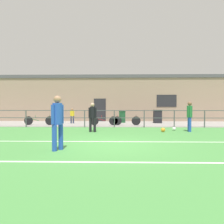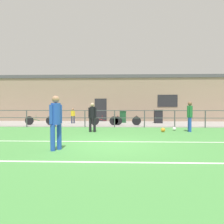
{
  "view_description": "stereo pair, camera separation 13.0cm",
  "coord_description": "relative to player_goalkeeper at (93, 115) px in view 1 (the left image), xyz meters",
  "views": [
    {
      "loc": [
        0.18,
        -7.4,
        1.46
      ],
      "look_at": [
        -0.12,
        4.47,
        1.08
      ],
      "focal_mm": 32.09,
      "sensor_mm": 36.0,
      "label": 1
    },
    {
      "loc": [
        0.31,
        -7.39,
        1.46
      ],
      "look_at": [
        -0.12,
        4.47,
        1.08
      ],
      "focal_mm": 32.09,
      "sensor_mm": 36.0,
      "label": 2
    }
  ],
  "objects": [
    {
      "name": "perimeter_fence",
      "position": [
        1.17,
        2.43,
        -0.17
      ],
      "size": [
        36.07,
        0.07,
        1.15
      ],
      "color": "#474C51",
      "rests_on": "ground"
    },
    {
      "name": "player_winger",
      "position": [
        -0.58,
        -4.53,
        0.09
      ],
      "size": [
        0.31,
        0.43,
        1.78
      ],
      "rotation": [
        0.0,
        0.0,
        1.0
      ],
      "color": "blue",
      "rests_on": "ground"
    },
    {
      "name": "field_line_hash",
      "position": [
        1.17,
        -5.87,
        -0.92
      ],
      "size": [
        36.0,
        0.11,
        0.0
      ],
      "primitive_type": "cube",
      "color": "white",
      "rests_on": "ground"
    },
    {
      "name": "pavement_strip",
      "position": [
        1.17,
        4.93,
        -0.91
      ],
      "size": [
        48.0,
        5.0,
        0.02
      ],
      "primitive_type": "cube",
      "color": "gray",
      "rests_on": "ground"
    },
    {
      "name": "soccer_ball_spare",
      "position": [
        4.69,
        0.77,
        -0.81
      ],
      "size": [
        0.21,
        0.21,
        0.21
      ],
      "primitive_type": "sphere",
      "color": "white",
      "rests_on": "ground"
    },
    {
      "name": "trash_bin_1",
      "position": [
        1.79,
        5.92,
        -0.4
      ],
      "size": [
        0.55,
        0.47,
        0.98
      ],
      "color": "#194C28",
      "rests_on": "pavement_strip"
    },
    {
      "name": "soccer_ball_match",
      "position": [
        3.9,
        0.12,
        -0.8
      ],
      "size": [
        0.24,
        0.24,
        0.24
      ],
      "primitive_type": "sphere",
      "color": "orange",
      "rests_on": "ground"
    },
    {
      "name": "spectator_child",
      "position": [
        -2.28,
        5.12,
        -0.2
      ],
      "size": [
        0.32,
        0.22,
        1.23
      ],
      "rotation": [
        0.0,
        0.0,
        3.47
      ],
      "color": "#232D4C",
      "rests_on": "pavement_strip"
    },
    {
      "name": "trash_bin_0",
      "position": [
        4.69,
        5.57,
        -0.35
      ],
      "size": [
        0.67,
        0.57,
        1.08
      ],
      "color": "black",
      "rests_on": "pavement_strip"
    },
    {
      "name": "bicycle_parked_2",
      "position": [
        1.91,
        3.63,
        -0.56
      ],
      "size": [
        2.3,
        0.04,
        0.75
      ],
      "color": "black",
      "rests_on": "pavement_strip"
    },
    {
      "name": "clubhouse_facade",
      "position": [
        1.17,
        8.63,
        1.24
      ],
      "size": [
        28.0,
        2.56,
        4.3
      ],
      "color": "gray",
      "rests_on": "ground"
    },
    {
      "name": "ground",
      "position": [
        1.17,
        -3.57,
        -0.94
      ],
      "size": [
        60.0,
        44.0,
        0.04
      ],
      "primitive_type": "cube",
      "color": "#478C42"
    },
    {
      "name": "player_striker",
      "position": [
        5.42,
        0.32,
        0.04
      ],
      "size": [
        0.29,
        0.46,
        1.68
      ],
      "rotation": [
        0.0,
        0.0,
        4.59
      ],
      "color": "blue",
      "rests_on": "ground"
    },
    {
      "name": "player_goalkeeper",
      "position": [
        0.0,
        0.0,
        0.0
      ],
      "size": [
        0.44,
        0.28,
        1.62
      ],
      "rotation": [
        0.0,
        0.0,
        3.14
      ],
      "color": "black",
      "rests_on": "ground"
    },
    {
      "name": "bicycle_parked_1",
      "position": [
        -4.42,
        3.63,
        -0.56
      ],
      "size": [
        2.22,
        0.04,
        0.74
      ],
      "color": "black",
      "rests_on": "pavement_strip"
    },
    {
      "name": "field_line_touchline",
      "position": [
        1.17,
        -2.94,
        -0.92
      ],
      "size": [
        36.0,
        0.11,
        0.0
      ],
      "primitive_type": "cube",
      "color": "white",
      "rests_on": "ground"
    },
    {
      "name": "bicycle_parked_0",
      "position": [
        0.52,
        3.63,
        -0.56
      ],
      "size": [
        2.34,
        0.04,
        0.74
      ],
      "color": "black",
      "rests_on": "pavement_strip"
    }
  ]
}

